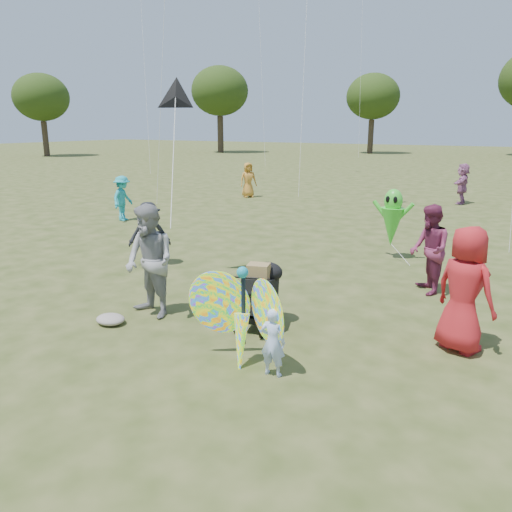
{
  "coord_description": "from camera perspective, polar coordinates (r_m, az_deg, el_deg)",
  "views": [
    {
      "loc": [
        3.82,
        -5.51,
        3.23
      ],
      "look_at": [
        -0.2,
        1.5,
        1.1
      ],
      "focal_mm": 35.0,
      "sensor_mm": 36.0,
      "label": 1
    }
  ],
  "objects": [
    {
      "name": "child_girl",
      "position": [
        6.63,
        1.94,
        -9.82
      ],
      "size": [
        0.37,
        0.26,
        0.94
      ],
      "primitive_type": "imported",
      "rotation": [
        0.0,
        0.0,
        3.24
      ],
      "color": "#B3C9FD",
      "rests_on": "ground"
    },
    {
      "name": "grey_bag",
      "position": [
        8.75,
        -16.3,
        -6.95
      ],
      "size": [
        0.51,
        0.42,
        0.16
      ],
      "primitive_type": "ellipsoid",
      "color": "gray",
      "rests_on": "ground"
    },
    {
      "name": "crowd_e",
      "position": [
        10.26,
        19.19,
        0.69
      ],
      "size": [
        0.99,
        1.07,
        1.76
      ],
      "primitive_type": "imported",
      "rotation": [
        0.0,
        0.0,
        5.21
      ],
      "color": "#772749",
      "rests_on": "ground"
    },
    {
      "name": "crowd_i",
      "position": [
        17.89,
        -14.99,
        6.39
      ],
      "size": [
        0.77,
        1.09,
        1.54
      ],
      "primitive_type": "imported",
      "rotation": [
        0.0,
        0.0,
        1.78
      ],
      "color": "teal",
      "rests_on": "ground"
    },
    {
      "name": "delta_kite_rig",
      "position": [
        10.47,
        -9.18,
        17.37
      ],
      "size": [
        1.76,
        2.23,
        2.6
      ],
      "color": "black",
      "rests_on": "ground"
    },
    {
      "name": "crowd_j",
      "position": [
        22.73,
        22.51,
        7.64
      ],
      "size": [
        0.53,
        1.57,
        1.68
      ],
      "primitive_type": "imported",
      "rotation": [
        0.0,
        0.0,
        4.73
      ],
      "color": "#A35D8E",
      "rests_on": "ground"
    },
    {
      "name": "crowd_b",
      "position": [
        11.93,
        -12.1,
        2.47
      ],
      "size": [
        1.11,
        1.05,
        1.51
      ],
      "primitive_type": "imported",
      "rotation": [
        0.0,
        0.0,
        0.7
      ],
      "color": "black",
      "rests_on": "ground"
    },
    {
      "name": "alien_kite",
      "position": [
        12.65,
        15.28,
        3.96
      ],
      "size": [
        1.12,
        0.69,
        1.74
      ],
      "color": "green",
      "rests_on": "ground"
    },
    {
      "name": "crowd_g",
      "position": [
        23.0,
        -0.9,
        8.69
      ],
      "size": [
        0.88,
        0.91,
        1.58
      ],
      "primitive_type": "imported",
      "rotation": [
        0.0,
        0.0,
        0.87
      ],
      "color": "#C17F2D",
      "rests_on": "ground"
    },
    {
      "name": "crowd_a",
      "position": [
        7.79,
        22.75,
        -3.58
      ],
      "size": [
        1.08,
        0.94,
        1.87
      ],
      "primitive_type": "imported",
      "rotation": [
        0.0,
        0.0,
        2.68
      ],
      "color": "#B21C22",
      "rests_on": "ground"
    },
    {
      "name": "butterfly_kite",
      "position": [
        6.88,
        -1.61,
        -7.1
      ],
      "size": [
        1.74,
        0.75,
        1.59
      ],
      "color": "#DB2247",
      "rests_on": "ground"
    },
    {
      "name": "ground",
      "position": [
        7.44,
        -4.5,
        -11.01
      ],
      "size": [
        160.0,
        160.0,
        0.0
      ],
      "primitive_type": "plane",
      "color": "#51592B",
      "rests_on": "ground"
    },
    {
      "name": "jogging_stroller",
      "position": [
        8.13,
        0.62,
        -4.0
      ],
      "size": [
        0.67,
        1.12,
        1.09
      ],
      "rotation": [
        0.0,
        0.0,
        0.27
      ],
      "color": "black",
      "rests_on": "ground"
    },
    {
      "name": "adult_man",
      "position": [
        8.67,
        -12.04,
        -0.63
      ],
      "size": [
        1.1,
        0.95,
        1.95
      ],
      "primitive_type": "imported",
      "rotation": [
        0.0,
        0.0,
        -0.24
      ],
      "color": "gray",
      "rests_on": "ground"
    }
  ]
}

